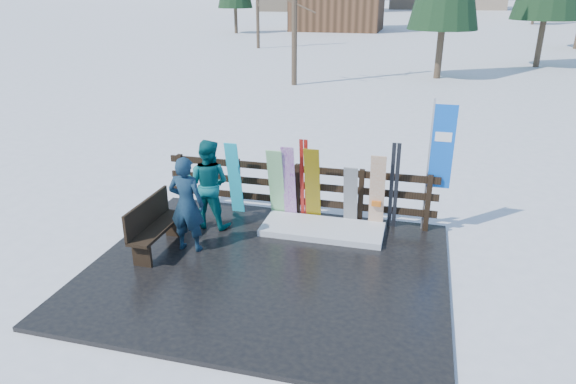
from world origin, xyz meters
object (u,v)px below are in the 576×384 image
(person_back, at_px, (208,184))
(snowboard_3, at_px, (289,183))
(snowboard_2, at_px, (313,185))
(snowboard_0, at_px, (235,179))
(rental_flag, at_px, (439,152))
(snowboard_1, at_px, (276,184))
(snowboard_5, at_px, (377,193))
(snowboard_4, at_px, (350,197))
(bench, at_px, (154,224))
(person_front, at_px, (187,204))

(person_back, bearing_deg, snowboard_3, -153.77)
(snowboard_3, bearing_deg, snowboard_2, 0.00)
(snowboard_0, bearing_deg, snowboard_2, 0.00)
(rental_flag, bearing_deg, snowboard_2, -173.41)
(snowboard_1, height_order, snowboard_5, snowboard_5)
(snowboard_0, xyz_separation_m, snowboard_4, (2.41, 0.00, -0.15))
(snowboard_2, bearing_deg, snowboard_0, -180.00)
(bench, xyz_separation_m, rental_flag, (4.85, 2.13, 1.09))
(snowboard_1, bearing_deg, person_back, -151.92)
(snowboard_4, distance_m, snowboard_5, 0.53)
(snowboard_2, distance_m, person_back, 2.05)
(snowboard_0, bearing_deg, person_back, -115.39)
(snowboard_3, xyz_separation_m, snowboard_5, (1.75, -0.00, -0.02))
(rental_flag, bearing_deg, person_front, -155.46)
(snowboard_1, distance_m, rental_flag, 3.21)
(snowboard_0, height_order, rental_flag, rental_flag)
(snowboard_5, bearing_deg, person_back, -168.74)
(snowboard_5, height_order, person_front, person_front)
(snowboard_5, relative_size, person_front, 0.90)
(snowboard_1, relative_size, snowboard_2, 0.95)
(snowboard_5, xyz_separation_m, person_back, (-3.22, -0.64, 0.11))
(bench, distance_m, snowboard_0, 2.07)
(snowboard_3, bearing_deg, bench, -137.48)
(person_front, height_order, person_back, person_back)
(person_back, bearing_deg, snowboard_5, -166.13)
(snowboard_0, xyz_separation_m, snowboard_3, (1.16, 0.00, 0.00))
(snowboard_3, bearing_deg, snowboard_5, -0.00)
(rental_flag, xyz_separation_m, person_front, (-4.26, -1.95, -0.72))
(snowboard_1, xyz_separation_m, snowboard_4, (1.51, 0.00, -0.12))
(snowboard_2, relative_size, snowboard_4, 1.25)
(snowboard_3, height_order, snowboard_5, snowboard_3)
(snowboard_1, distance_m, snowboard_3, 0.27)
(snowboard_3, distance_m, snowboard_5, 1.75)
(snowboard_4, relative_size, person_back, 0.74)
(snowboard_3, bearing_deg, snowboard_1, -180.00)
(bench, relative_size, rental_flag, 0.58)
(snowboard_3, distance_m, snowboard_4, 1.26)
(snowboard_5, height_order, person_back, person_back)
(bench, distance_m, snowboard_5, 4.22)
(snowboard_1, distance_m, snowboard_4, 1.51)
(snowboard_2, bearing_deg, rental_flag, 6.59)
(bench, height_order, snowboard_0, snowboard_0)
(snowboard_4, distance_m, person_back, 2.79)
(snowboard_0, bearing_deg, snowboard_3, 0.00)
(bench, bearing_deg, person_back, 65.14)
(snowboard_4, height_order, person_front, person_front)
(snowboard_0, height_order, snowboard_2, snowboard_2)
(snowboard_3, bearing_deg, person_front, -130.74)
(snowboard_4, bearing_deg, snowboard_2, 180.00)
(snowboard_3, bearing_deg, snowboard_0, -180.00)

